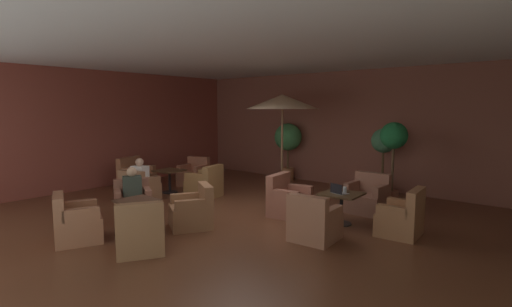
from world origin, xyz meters
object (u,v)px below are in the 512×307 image
(potted_tree_left_corner, at_px, (383,148))
(potted_tree_mid_left, at_px, (394,144))
(cafe_table_front_right, at_px, (169,176))
(armchair_mid_center_east, at_px, (193,212))
(armchair_front_left_east, at_px, (402,218))
(armchair_front_right_west, at_px, (205,185))
(patron_by_window, at_px, (140,173))
(patron_blue_shirt, at_px, (132,185))
(cafe_table_front_left, at_px, (342,200))
(armchair_front_right_north, at_px, (194,175))
(cafe_table_mid_center, at_px, (137,209))
(armchair_front_right_south, at_px, (139,190))
(armchair_front_right_east, at_px, (136,177))
(armchair_front_left_west, at_px, (289,201))
(patio_umbrella_tall_red, at_px, (282,103))
(armchair_mid_center_north, at_px, (140,232))
(open_laptop, at_px, (338,191))
(armchair_mid_center_west, at_px, (76,224))
(armchair_front_left_south, at_px, (367,198))
(armchair_front_left_north, at_px, (314,223))
(armchair_mid_center_south, at_px, (133,204))
(iced_drink_cup, at_px, (345,189))

(potted_tree_left_corner, relative_size, potted_tree_mid_left, 0.90)
(cafe_table_front_right, relative_size, armchair_mid_center_east, 0.73)
(armchair_front_left_east, distance_m, armchair_front_right_west, 5.03)
(patron_by_window, bearing_deg, potted_tree_mid_left, 35.97)
(patron_blue_shirt, height_order, patron_by_window, patron_blue_shirt)
(cafe_table_front_left, height_order, armchair_front_left_east, armchair_front_left_east)
(armchair_front_right_north, relative_size, potted_tree_mid_left, 0.47)
(cafe_table_mid_center, bearing_deg, armchair_front_right_south, 145.87)
(armchair_front_right_east, distance_m, potted_tree_left_corner, 6.94)
(armchair_front_right_north, height_order, armchair_front_right_east, armchair_front_right_east)
(armchair_front_left_west, height_order, patio_umbrella_tall_red, patio_umbrella_tall_red)
(patio_umbrella_tall_red, relative_size, potted_tree_left_corner, 1.50)
(potted_tree_left_corner, distance_m, patron_blue_shirt, 6.36)
(armchair_mid_center_north, xyz_separation_m, potted_tree_mid_left, (2.01, 5.55, 1.14))
(cafe_table_front_left, relative_size, patron_blue_shirt, 1.16)
(patron_blue_shirt, distance_m, open_laptop, 4.24)
(cafe_table_front_left, distance_m, armchair_mid_center_west, 4.95)
(patio_umbrella_tall_red, bearing_deg, armchair_front_left_south, -8.60)
(cafe_table_front_right, bearing_deg, armchair_mid_center_west, -61.02)
(armchair_front_right_east, bearing_deg, patron_blue_shirt, -33.86)
(armchair_mid_center_east, relative_size, patron_by_window, 1.57)
(armchair_front_left_south, xyz_separation_m, patron_by_window, (-4.75, -2.68, 0.40))
(armchair_mid_center_east, bearing_deg, patron_blue_shirt, -163.25)
(armchair_front_right_east, bearing_deg, armchair_mid_center_west, -45.85)
(armchair_front_left_north, distance_m, cafe_table_mid_center, 3.26)
(cafe_table_front_right, height_order, potted_tree_mid_left, potted_tree_mid_left)
(armchair_front_right_north, height_order, armchair_mid_center_south, armchair_front_right_north)
(armchair_mid_center_west, distance_m, patio_umbrella_tall_red, 5.89)
(armchair_front_left_east, distance_m, iced_drink_cup, 1.23)
(cafe_table_front_right, xyz_separation_m, iced_drink_cup, (5.00, 0.53, 0.22))
(armchair_front_right_west, bearing_deg, armchair_front_right_south, -121.63)
(armchair_mid_center_west, bearing_deg, iced_drink_cup, 52.59)
(armchair_front_left_west, distance_m, armchair_front_right_east, 4.99)
(armchair_mid_center_east, distance_m, patio_umbrella_tall_red, 4.25)
(armchair_mid_center_north, bearing_deg, potted_tree_mid_left, 70.14)
(armchair_front_right_south, bearing_deg, cafe_table_front_left, 18.17)
(armchair_mid_center_north, height_order, iced_drink_cup, armchair_mid_center_north)
(armchair_front_left_east, xyz_separation_m, patron_blue_shirt, (-4.71, -2.55, 0.41))
(armchair_front_left_north, xyz_separation_m, iced_drink_cup, (-0.08, 1.30, 0.37))
(armchair_front_left_east, relative_size, iced_drink_cup, 8.06)
(armchair_mid_center_south, xyz_separation_m, open_laptop, (3.53, 2.38, 0.38))
(armchair_mid_center_west, xyz_separation_m, potted_tree_mid_left, (3.30, 5.97, 1.15))
(cafe_table_front_left, relative_size, armchair_mid_center_east, 0.75)
(armchair_front_right_east, xyz_separation_m, armchair_mid_center_west, (3.07, -3.16, -0.01))
(armchair_mid_center_north, distance_m, patron_by_window, 3.56)
(armchair_front_left_north, distance_m, armchair_mid_center_south, 3.87)
(armchair_front_left_north, xyz_separation_m, armchair_front_right_east, (-6.21, 0.45, 0.02))
(cafe_table_mid_center, distance_m, open_laptop, 3.88)
(armchair_front_right_west, xyz_separation_m, patron_by_window, (-0.87, -1.36, 0.40))
(armchair_front_right_east, xyz_separation_m, armchair_mid_center_east, (4.00, -1.32, -0.02))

